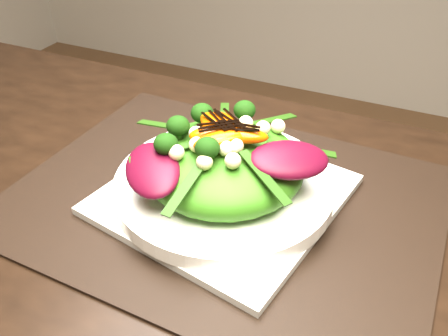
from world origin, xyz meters
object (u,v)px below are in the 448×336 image
at_px(lettuce_mound, 224,165).
at_px(salad_bowl, 224,185).
at_px(dining_table, 135,308).
at_px(plate_base, 224,194).
at_px(placemat, 224,199).
at_px(orange_segment, 221,121).

bearing_deg(lettuce_mound, salad_bowl, 0.00).
relative_size(dining_table, plate_base, 6.30).
height_order(placemat, plate_base, plate_base).
relative_size(dining_table, salad_bowl, 6.11).
height_order(dining_table, plate_base, dining_table).
height_order(salad_bowl, orange_segment, orange_segment).
height_order(salad_bowl, lettuce_mound, lettuce_mound).
xyz_separation_m(salad_bowl, orange_segment, (-0.02, 0.03, 0.07)).
xyz_separation_m(salad_bowl, lettuce_mound, (-0.00, 0.00, 0.03)).
bearing_deg(placemat, plate_base, 0.00).
bearing_deg(plate_base, salad_bowl, 180.00).
distance_m(placemat, lettuce_mound, 0.05).
bearing_deg(salad_bowl, orange_segment, 119.94).
xyz_separation_m(plate_base, orange_segment, (-0.02, 0.03, 0.08)).
bearing_deg(dining_table, plate_base, 83.16).
relative_size(salad_bowl, lettuce_mound, 1.39).
bearing_deg(orange_segment, lettuce_mound, -60.06).
bearing_deg(plate_base, lettuce_mound, 180.00).
xyz_separation_m(dining_table, lettuce_mound, (0.02, 0.17, 0.07)).
relative_size(placemat, lettuce_mound, 2.68).
bearing_deg(lettuce_mound, plate_base, 0.00).
height_order(lettuce_mound, orange_segment, orange_segment).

